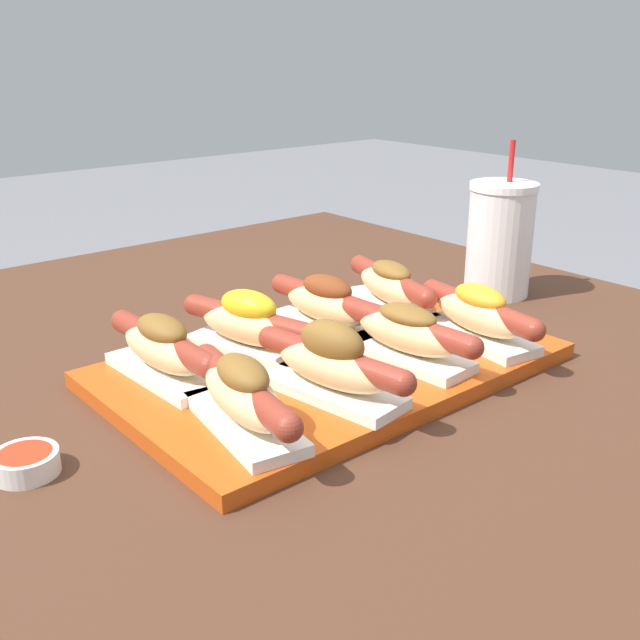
{
  "coord_description": "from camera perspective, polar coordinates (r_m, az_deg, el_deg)",
  "views": [
    {
      "loc": [
        -0.53,
        -0.71,
        1.07
      ],
      "look_at": [
        -0.01,
        -0.09,
        0.77
      ],
      "focal_mm": 42.0,
      "sensor_mm": 36.0,
      "label": 1
    }
  ],
  "objects": [
    {
      "name": "hot_dog_2",
      "position": [
        0.85,
        6.64,
        -1.01
      ],
      "size": [
        0.07,
        0.2,
        0.07
      ],
      "color": "white",
      "rests_on": "serving_tray"
    },
    {
      "name": "hot_dog_1",
      "position": [
        0.75,
        0.93,
        -3.35
      ],
      "size": [
        0.08,
        0.2,
        0.08
      ],
      "color": "white",
      "rests_on": "serving_tray"
    },
    {
      "name": "serving_tray",
      "position": [
        0.87,
        0.85,
        -3.39
      ],
      "size": [
        0.5,
        0.31,
        0.02
      ],
      "color": "#CC4C14",
      "rests_on": "patio_table"
    },
    {
      "name": "hot_dog_6",
      "position": [
        0.93,
        0.56,
        1.19
      ],
      "size": [
        0.07,
        0.2,
        0.07
      ],
      "color": "white",
      "rests_on": "serving_tray"
    },
    {
      "name": "hot_dog_3",
      "position": [
        0.92,
        12.0,
        0.43
      ],
      "size": [
        0.08,
        0.2,
        0.07
      ],
      "color": "white",
      "rests_on": "serving_tray"
    },
    {
      "name": "hot_dog_5",
      "position": [
        0.87,
        -5.41,
        -0.33
      ],
      "size": [
        0.1,
        0.2,
        0.08
      ],
      "color": "white",
      "rests_on": "serving_tray"
    },
    {
      "name": "drink_cup",
      "position": [
        1.15,
        13.53,
        6.0
      ],
      "size": [
        0.1,
        0.1,
        0.23
      ],
      "color": "white",
      "rests_on": "patio_table"
    },
    {
      "name": "hot_dog_7",
      "position": [
        1.01,
        5.4,
        2.59
      ],
      "size": [
        0.1,
        0.2,
        0.07
      ],
      "color": "white",
      "rests_on": "serving_tray"
    },
    {
      "name": "patio_table",
      "position": [
        1.14,
        -2.66,
        -18.78
      ],
      "size": [
        1.12,
        1.14,
        0.72
      ],
      "color": "#4C2D1E",
      "rests_on": "ground_plane"
    },
    {
      "name": "sauce_bowl",
      "position": [
        0.72,
        -21.51,
        -10.02
      ],
      "size": [
        0.06,
        0.06,
        0.02
      ],
      "color": "white",
      "rests_on": "patio_table"
    },
    {
      "name": "hot_dog_4",
      "position": [
        0.82,
        -11.85,
        -2.14
      ],
      "size": [
        0.07,
        0.2,
        0.07
      ],
      "color": "white",
      "rests_on": "serving_tray"
    },
    {
      "name": "hot_dog_0",
      "position": [
        0.7,
        -5.86,
        -5.75
      ],
      "size": [
        0.08,
        0.2,
        0.07
      ],
      "color": "white",
      "rests_on": "serving_tray"
    }
  ]
}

